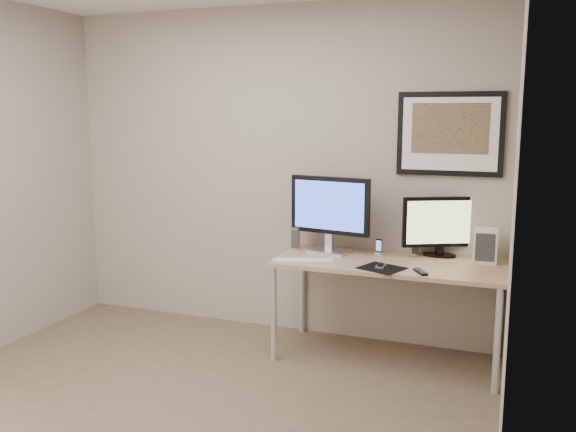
% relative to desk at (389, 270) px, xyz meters
% --- Properties ---
extents(floor, '(3.60, 3.60, 0.00)m').
position_rel_desk_xyz_m(floor, '(-1.00, -1.35, -0.66)').
color(floor, brown).
rests_on(floor, ground).
extents(room, '(3.60, 3.60, 3.60)m').
position_rel_desk_xyz_m(room, '(-1.00, -0.90, 0.98)').
color(room, white).
rests_on(room, ground).
extents(desk, '(1.60, 0.70, 0.73)m').
position_rel_desk_xyz_m(desk, '(0.00, 0.00, 0.00)').
color(desk, '#A0704D').
rests_on(desk, floor).
extents(framed_art, '(0.75, 0.04, 0.60)m').
position_rel_desk_xyz_m(framed_art, '(0.35, 0.33, 0.96)').
color(framed_art, black).
rests_on(framed_art, room).
extents(monitor_large, '(0.63, 0.25, 0.57)m').
position_rel_desk_xyz_m(monitor_large, '(-0.47, 0.11, 0.38)').
color(monitor_large, silver).
rests_on(monitor_large, desk).
extents(monitor_tv, '(0.52, 0.27, 0.44)m').
position_rel_desk_xyz_m(monitor_tv, '(0.32, 0.27, 0.30)').
color(monitor_tv, black).
rests_on(monitor_tv, desk).
extents(speaker_left, '(0.08, 0.08, 0.17)m').
position_rel_desk_xyz_m(speaker_left, '(-0.76, 0.14, 0.15)').
color(speaker_left, silver).
rests_on(speaker_left, desk).
extents(speaker_right, '(0.08, 0.08, 0.16)m').
position_rel_desk_xyz_m(speaker_right, '(0.14, 0.26, 0.15)').
color(speaker_right, silver).
rests_on(speaker_right, desk).
extents(phone_dock, '(0.07, 0.07, 0.11)m').
position_rel_desk_xyz_m(phone_dock, '(-0.11, 0.20, 0.12)').
color(phone_dock, black).
rests_on(phone_dock, desk).
extents(keyboard, '(0.45, 0.25, 0.02)m').
position_rel_desk_xyz_m(keyboard, '(-0.57, -0.22, 0.07)').
color(keyboard, silver).
rests_on(keyboard, desk).
extents(mousepad, '(0.34, 0.33, 0.00)m').
position_rel_desk_xyz_m(mousepad, '(-0.01, -0.22, 0.07)').
color(mousepad, black).
rests_on(mousepad, desk).
extents(mouse, '(0.06, 0.10, 0.03)m').
position_rel_desk_xyz_m(mouse, '(-0.01, -0.21, 0.09)').
color(mouse, black).
rests_on(mouse, mousepad).
extents(remote, '(0.12, 0.16, 0.02)m').
position_rel_desk_xyz_m(remote, '(0.26, -0.25, 0.08)').
color(remote, black).
rests_on(remote, desk).
extents(fan_unit, '(0.17, 0.12, 0.25)m').
position_rel_desk_xyz_m(fan_unit, '(0.64, 0.19, 0.19)').
color(fan_unit, silver).
rests_on(fan_unit, desk).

